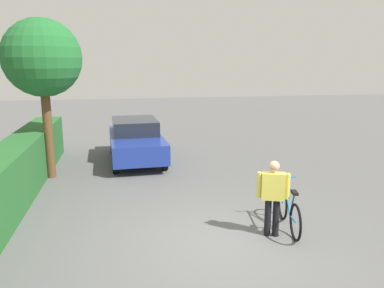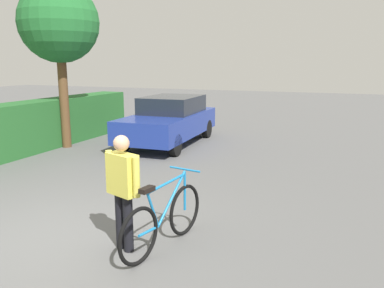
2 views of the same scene
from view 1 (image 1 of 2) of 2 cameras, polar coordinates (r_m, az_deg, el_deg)
ground_plane at (r=7.56m, az=4.26°, el=-14.75°), size 60.00×60.00×0.00m
parked_car_near at (r=13.50m, az=-8.47°, el=0.66°), size 4.22×1.92×1.43m
bicycle at (r=8.25m, az=14.33°, el=-9.65°), size 1.75×0.52×0.99m
person_rider at (r=7.69m, az=12.07°, el=-7.24°), size 0.34×0.61×1.55m
tree_kerbside at (r=11.83m, az=-21.59°, el=11.80°), size 2.22×2.22×4.65m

